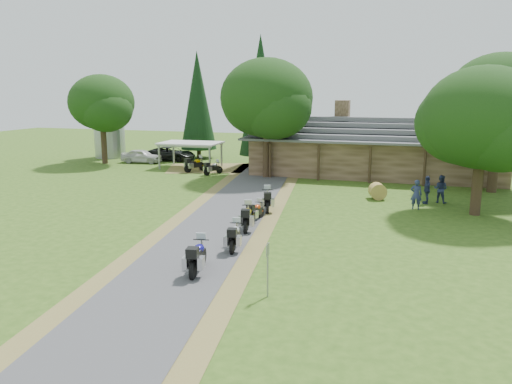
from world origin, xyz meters
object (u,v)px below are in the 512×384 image
(motorcycle_row_d, at_px, (256,211))
(silo, at_px, (109,127))
(motorcycle_row_b, at_px, (235,235))
(car_white_sedan, at_px, (142,154))
(hay_bale, at_px, (377,191))
(motorcycle_row_a, at_px, (198,255))
(motorcycle_carport_b, at_px, (213,167))
(carport, at_px, (191,155))
(motorcycle_carport_a, at_px, (195,164))
(motorcycle_row_e, at_px, (267,199))
(lodge, at_px, (375,146))
(car_dark_suv, at_px, (171,150))
(motorcycle_row_c, at_px, (247,216))

(motorcycle_row_d, bearing_deg, silo, 55.16)
(motorcycle_row_b, height_order, motorcycle_row_d, motorcycle_row_b)
(car_white_sedan, relative_size, hay_bale, 4.82)
(motorcycle_row_a, xyz_separation_m, motorcycle_carport_b, (-8.27, 21.75, -0.09))
(carport, distance_m, motorcycle_row_d, 20.18)
(motorcycle_row_b, xyz_separation_m, motorcycle_row_d, (-0.56, 4.99, -0.07))
(motorcycle_row_d, relative_size, motorcycle_carport_b, 0.95)
(motorcycle_carport_a, xyz_separation_m, hay_bale, (16.16, -6.76, -0.18))
(car_white_sedan, bearing_deg, carport, -109.35)
(silo, bearing_deg, motorcycle_row_b, -47.61)
(motorcycle_row_e, distance_m, motorcycle_carport_b, 13.60)
(lodge, distance_m, motorcycle_carport_a, 15.64)
(motorcycle_row_d, distance_m, motorcycle_carport_b, 15.82)
(car_dark_suv, distance_m, motorcycle_carport_b, 10.05)
(carport, bearing_deg, motorcycle_row_d, -56.93)
(silo, distance_m, hay_bale, 31.74)
(lodge, relative_size, car_white_sedan, 4.19)
(motorcycle_row_a, relative_size, motorcycle_carport_a, 1.00)
(silo, height_order, motorcycle_row_d, silo)
(motorcycle_row_e, relative_size, hay_bale, 1.95)
(motorcycle_row_e, bearing_deg, motorcycle_row_c, 165.19)
(carport, height_order, car_white_sedan, carport)
(silo, relative_size, motorcycle_row_d, 3.77)
(car_white_sedan, distance_m, motorcycle_carport_a, 8.08)
(motorcycle_row_b, bearing_deg, silo, 31.03)
(silo, xyz_separation_m, carport, (11.37, -4.17, -2.05))
(motorcycle_carport_a, bearing_deg, carport, 62.79)
(lodge, distance_m, carport, 16.60)
(motorcycle_row_c, bearing_deg, motorcycle_row_d, -10.85)
(motorcycle_row_b, bearing_deg, motorcycle_carport_a, 17.46)
(motorcycle_carport_b, bearing_deg, motorcycle_carport_a, 91.83)
(silo, distance_m, car_white_sedan, 6.49)
(lodge, bearing_deg, motorcycle_row_c, -103.89)
(silo, height_order, motorcycle_row_e, silo)
(motorcycle_row_a, xyz_separation_m, motorcycle_row_d, (-0.17, 8.16, -0.12))
(car_dark_suv, distance_m, motorcycle_row_c, 27.05)
(lodge, distance_m, motorcycle_row_e, 16.31)
(car_dark_suv, bearing_deg, silo, 89.65)
(silo, distance_m, motorcycle_row_c, 32.23)
(lodge, bearing_deg, motorcycle_row_b, -100.81)
(silo, bearing_deg, car_white_sedan, -27.03)
(car_dark_suv, xyz_separation_m, motorcycle_row_c, (15.59, -22.10, -0.35))
(motorcycle_row_e, bearing_deg, motorcycle_row_b, 167.94)
(motorcycle_row_d, height_order, motorcycle_carport_b, motorcycle_carport_b)
(motorcycle_row_e, distance_m, motorcycle_carport_a, 15.67)
(silo, distance_m, motorcycle_carport_a, 14.34)
(motorcycle_row_e, bearing_deg, motorcycle_row_a, 164.38)
(silo, relative_size, carport, 1.19)
(motorcycle_row_b, xyz_separation_m, motorcycle_carport_a, (-10.76, 19.56, 0.05))
(silo, height_order, motorcycle_row_b, silo)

